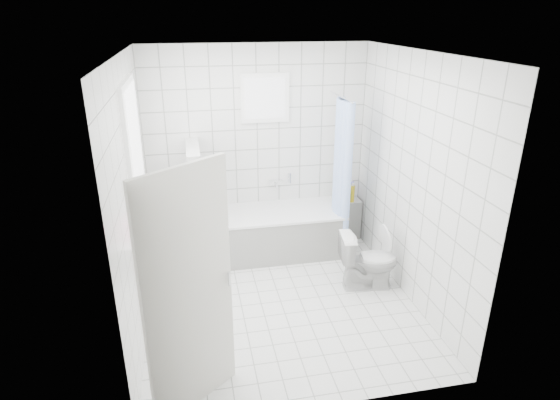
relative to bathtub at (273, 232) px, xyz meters
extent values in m
plane|color=white|center=(-0.13, -1.12, -0.29)|extent=(3.00, 3.00, 0.00)
plane|color=white|center=(-0.13, -1.12, 2.31)|extent=(3.00, 3.00, 0.00)
cube|color=white|center=(-0.13, 0.38, 1.01)|extent=(2.80, 0.02, 2.60)
cube|color=white|center=(-0.13, -2.62, 1.01)|extent=(2.80, 0.02, 2.60)
cube|color=white|center=(-1.53, -1.12, 1.01)|extent=(0.02, 3.00, 2.60)
cube|color=white|center=(1.27, -1.12, 1.01)|extent=(0.02, 3.00, 2.60)
cube|color=white|center=(-1.48, -0.82, 1.31)|extent=(0.01, 0.90, 1.40)
cube|color=white|center=(-0.03, 0.33, 1.66)|extent=(0.50, 0.01, 0.50)
cube|color=white|center=(-1.44, -0.82, 0.57)|extent=(0.18, 1.02, 0.08)
cube|color=silver|center=(-1.06, -2.36, 0.71)|extent=(0.66, 0.52, 2.00)
cube|color=white|center=(0.00, 0.00, -0.02)|extent=(1.75, 0.75, 0.55)
cube|color=white|center=(0.00, 0.00, 0.27)|extent=(1.77, 0.77, 0.03)
cube|color=white|center=(-0.95, -0.05, 0.46)|extent=(0.15, 0.85, 1.50)
cube|color=white|center=(1.05, 0.25, -0.02)|extent=(0.40, 0.24, 0.55)
imported|color=white|center=(0.90, -1.01, 0.04)|extent=(0.69, 0.45, 0.66)
cylinder|color=silver|center=(0.82, -0.02, 1.71)|extent=(0.02, 0.80, 0.02)
cube|color=silver|center=(0.10, 0.33, 0.56)|extent=(0.18, 0.06, 0.06)
imported|color=silver|center=(-1.43, -0.67, 0.74)|extent=(0.15, 0.15, 0.27)
imported|color=#B05896|center=(-1.43, -0.51, 0.70)|extent=(0.12, 0.12, 0.18)
imported|color=pink|center=(-1.43, -1.16, 0.76)|extent=(0.14, 0.14, 0.30)
imported|color=silver|center=(-1.43, -0.86, 0.69)|extent=(0.17, 0.17, 0.17)
imported|color=#31D8DE|center=(-1.43, -1.02, 0.70)|extent=(0.09, 0.09, 0.19)
cylinder|color=green|center=(1.01, 0.16, 0.36)|extent=(0.06, 0.06, 0.20)
cylinder|color=#1D18C2|center=(1.13, 0.28, 0.38)|extent=(0.06, 0.06, 0.25)
cylinder|color=gold|center=(1.12, 0.19, 0.37)|extent=(0.06, 0.06, 0.23)
camera|label=1|loc=(-0.98, -5.35, 2.65)|focal=30.00mm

